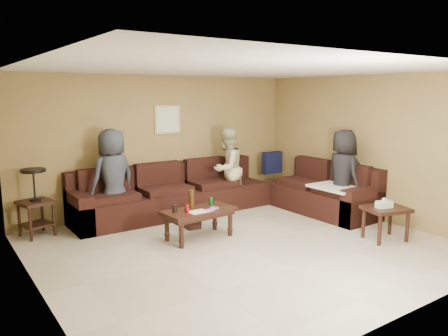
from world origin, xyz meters
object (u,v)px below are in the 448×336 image
end_table_left (35,201)px  person_left (113,178)px  coffee_table (199,214)px  side_table_right (386,212)px  waste_bin (192,220)px  sectional_sofa (229,197)px  person_right (343,174)px  person_middle (227,169)px

end_table_left → person_left: 1.23m
end_table_left → person_left: size_ratio=0.65×
coffee_table → person_left: size_ratio=0.69×
coffee_table → side_table_right: bearing=-36.0°
waste_bin → person_left: 1.48m
side_table_right → sectional_sofa: bearing=113.7°
end_table_left → person_left: bearing=-6.9°
sectional_sofa → side_table_right: bearing=-66.3°
side_table_right → person_right: bearing=71.1°
waste_bin → person_right: 2.74m
sectional_sofa → person_left: size_ratio=2.87×
side_table_right → waste_bin: side_table_right is taller
waste_bin → person_middle: (1.19, 0.72, 0.64)m
waste_bin → person_middle: 1.53m
sectional_sofa → coffee_table: (-1.16, -0.86, 0.06)m
person_right → coffee_table: bearing=91.9°
side_table_right → person_right: (0.40, 1.17, 0.35)m
side_table_right → person_right: 1.29m
end_table_left → person_right: person_right is taller
coffee_table → waste_bin: coffee_table is taller
end_table_left → person_middle: person_middle is taller
end_table_left → person_left: person_left is taller
coffee_table → person_left: 1.65m
person_right → end_table_left: bearing=78.9°
person_right → person_middle: bearing=49.5°
person_left → person_middle: person_left is taller
end_table_left → waste_bin: (2.17, -1.03, -0.41)m
coffee_table → person_middle: size_ratio=0.73×
sectional_sofa → end_table_left: end_table_left is taller
person_left → person_middle: size_ratio=1.05×
waste_bin → side_table_right: bearing=-45.7°
sectional_sofa → side_table_right: (1.10, -2.50, 0.11)m
side_table_right → end_table_left: bearing=143.4°
coffee_table → person_left: (-0.81, 1.37, 0.42)m
sectional_sofa → waste_bin: bearing=-159.4°
person_left → end_table_left: bearing=-21.4°
end_table_left → person_middle: 3.38m
end_table_left → waste_bin: bearing=-25.4°
sectional_sofa → coffee_table: bearing=-143.5°
person_middle → person_right: size_ratio=0.98×
coffee_table → person_left: person_left is taller
person_middle → person_left: bearing=-26.5°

